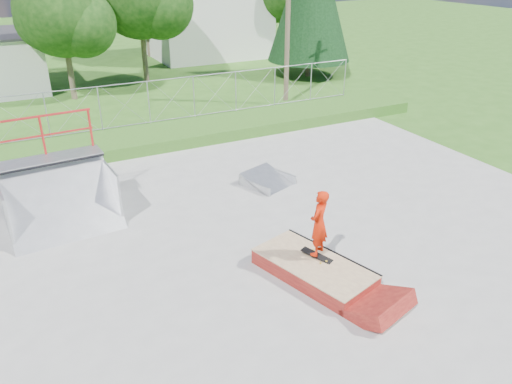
# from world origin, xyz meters

# --- Properties ---
(ground) EXTENTS (120.00, 120.00, 0.00)m
(ground) POSITION_xyz_m (0.00, 0.00, 0.00)
(ground) COLOR #2F5C1A
(ground) RESTS_ON ground
(concrete_pad) EXTENTS (20.00, 16.00, 0.04)m
(concrete_pad) POSITION_xyz_m (0.00, 0.00, 0.02)
(concrete_pad) COLOR gray
(concrete_pad) RESTS_ON ground
(grass_berm) EXTENTS (24.00, 3.00, 0.50)m
(grass_berm) POSITION_xyz_m (0.00, 9.50, 0.25)
(grass_berm) COLOR #2F5C1A
(grass_berm) RESTS_ON ground
(grind_box) EXTENTS (2.15, 3.16, 0.43)m
(grind_box) POSITION_xyz_m (0.46, -1.44, 0.22)
(grind_box) COLOR maroon
(grind_box) RESTS_ON concrete_pad
(quarter_pipe) EXTENTS (3.09, 2.68, 2.92)m
(quarter_pipe) POSITION_xyz_m (-4.47, 3.95, 1.46)
(quarter_pipe) COLOR #9EA1A6
(quarter_pipe) RESTS_ON concrete_pad
(flat_bank_ramp) EXTENTS (1.75, 1.80, 0.41)m
(flat_bank_ramp) POSITION_xyz_m (1.97, 3.66, 0.21)
(flat_bank_ramp) COLOR #9EA1A6
(flat_bank_ramp) RESTS_ON concrete_pad
(skateboard) EXTENTS (0.57, 0.80, 0.13)m
(skateboard) POSITION_xyz_m (0.64, -1.29, 0.47)
(skateboard) COLOR black
(skateboard) RESTS_ON grind_box
(skater) EXTENTS (0.72, 0.65, 1.64)m
(skater) POSITION_xyz_m (0.64, -1.29, 1.29)
(skater) COLOR red
(skater) RESTS_ON grind_box
(chain_link_fence) EXTENTS (20.00, 0.06, 1.80)m
(chain_link_fence) POSITION_xyz_m (0.00, 10.50, 1.40)
(chain_link_fence) COLOR #989CA1
(chain_link_fence) RESTS_ON grass_berm
(gable_house) EXTENTS (8.40, 6.08, 8.94)m
(gable_house) POSITION_xyz_m (9.00, 26.00, 3.84)
(gable_house) COLOR silver
(gable_house) RESTS_ON ground
(utility_pole) EXTENTS (0.24, 0.24, 8.00)m
(utility_pole) POSITION_xyz_m (7.50, 12.00, 4.00)
(utility_pole) COLOR brown
(utility_pole) RESTS_ON ground
(tree_left_near) EXTENTS (4.76, 4.48, 6.65)m
(tree_left_near) POSITION_xyz_m (-1.75, 17.83, 4.24)
(tree_left_near) COLOR brown
(tree_left_near) RESTS_ON ground
(tree_back_mid) EXTENTS (4.08, 3.84, 5.70)m
(tree_back_mid) POSITION_xyz_m (5.21, 27.86, 3.63)
(tree_back_mid) COLOR brown
(tree_back_mid) RESTS_ON ground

